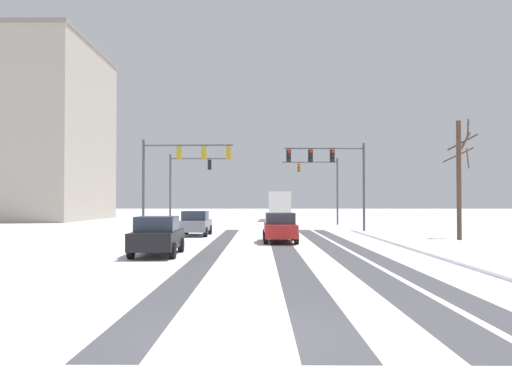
{
  "coord_description": "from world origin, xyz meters",
  "views": [
    {
      "loc": [
        0.23,
        -8.06,
        2.22
      ],
      "look_at": [
        0.0,
        20.37,
        2.8
      ],
      "focal_mm": 34.0,
      "sensor_mm": 36.0,
      "label": 1
    }
  ],
  "objects_px": {
    "car_red_second": "(280,227)",
    "bare_tree_sidewalk_mid": "(460,175)",
    "car_grey_lead": "(196,223)",
    "traffic_signal_near_left": "(179,164)",
    "bus_oncoming": "(280,204)",
    "traffic_signal_far_right": "(322,180)",
    "car_black_third": "(157,236)",
    "traffic_signal_near_right": "(332,167)",
    "traffic_signal_far_left": "(185,178)"
  },
  "relations": [
    {
      "from": "traffic_signal_near_left",
      "to": "traffic_signal_near_right",
      "type": "bearing_deg",
      "value": 10.44
    },
    {
      "from": "traffic_signal_far_left",
      "to": "traffic_signal_near_right",
      "type": "xyz_separation_m",
      "value": [
        11.91,
        -8.13,
        0.42
      ]
    },
    {
      "from": "traffic_signal_far_right",
      "to": "bus_oncoming",
      "type": "distance_m",
      "value": 12.4
    },
    {
      "from": "traffic_signal_near_left",
      "to": "car_black_third",
      "type": "bearing_deg",
      "value": -84.42
    },
    {
      "from": "traffic_signal_far_right",
      "to": "car_grey_lead",
      "type": "relative_size",
      "value": 1.58
    },
    {
      "from": "traffic_signal_near_right",
      "to": "traffic_signal_near_left",
      "type": "height_order",
      "value": "same"
    },
    {
      "from": "traffic_signal_far_right",
      "to": "car_black_third",
      "type": "height_order",
      "value": "traffic_signal_far_right"
    },
    {
      "from": "bus_oncoming",
      "to": "bare_tree_sidewalk_mid",
      "type": "distance_m",
      "value": 32.01
    },
    {
      "from": "traffic_signal_far_left",
      "to": "traffic_signal_near_left",
      "type": "xyz_separation_m",
      "value": [
        1.14,
        -10.12,
        0.43
      ]
    },
    {
      "from": "traffic_signal_far_right",
      "to": "bus_oncoming",
      "type": "bearing_deg",
      "value": 107.55
    },
    {
      "from": "bare_tree_sidewalk_mid",
      "to": "traffic_signal_far_left",
      "type": "bearing_deg",
      "value": 140.61
    },
    {
      "from": "traffic_signal_near_right",
      "to": "car_red_second",
      "type": "distance_m",
      "value": 10.25
    },
    {
      "from": "traffic_signal_near_right",
      "to": "car_black_third",
      "type": "bearing_deg",
      "value": -122.27
    },
    {
      "from": "traffic_signal_near_left",
      "to": "car_red_second",
      "type": "xyz_separation_m",
      "value": [
        6.62,
        -6.5,
        -3.98
      ]
    },
    {
      "from": "traffic_signal_near_right",
      "to": "traffic_signal_near_left",
      "type": "relative_size",
      "value": 1.0
    },
    {
      "from": "traffic_signal_near_left",
      "to": "car_black_third",
      "type": "relative_size",
      "value": 1.56
    },
    {
      "from": "car_black_third",
      "to": "traffic_signal_far_right",
      "type": "bearing_deg",
      "value": 69.16
    },
    {
      "from": "car_grey_lead",
      "to": "bare_tree_sidewalk_mid",
      "type": "bearing_deg",
      "value": -12.87
    },
    {
      "from": "car_grey_lead",
      "to": "bus_oncoming",
      "type": "distance_m",
      "value": 27.82
    },
    {
      "from": "car_red_second",
      "to": "bus_oncoming",
      "type": "height_order",
      "value": "bus_oncoming"
    },
    {
      "from": "traffic_signal_far_right",
      "to": "traffic_signal_near_left",
      "type": "distance_m",
      "value": 18.28
    },
    {
      "from": "car_red_second",
      "to": "bus_oncoming",
      "type": "bearing_deg",
      "value": 87.64
    },
    {
      "from": "traffic_signal_near_left",
      "to": "bare_tree_sidewalk_mid",
      "type": "xyz_separation_m",
      "value": [
        17.14,
        -4.89,
        -1.04
      ]
    },
    {
      "from": "car_grey_lead",
      "to": "bus_oncoming",
      "type": "height_order",
      "value": "bus_oncoming"
    },
    {
      "from": "traffic_signal_near_right",
      "to": "car_red_second",
      "type": "xyz_separation_m",
      "value": [
        -4.15,
        -8.49,
        -3.97
      ]
    },
    {
      "from": "car_red_second",
      "to": "bare_tree_sidewalk_mid",
      "type": "relative_size",
      "value": 0.59
    },
    {
      "from": "bus_oncoming",
      "to": "car_grey_lead",
      "type": "bearing_deg",
      "value": -103.86
    },
    {
      "from": "traffic_signal_near_left",
      "to": "bare_tree_sidewalk_mid",
      "type": "bearing_deg",
      "value": -15.94
    },
    {
      "from": "traffic_signal_near_left",
      "to": "car_grey_lead",
      "type": "relative_size",
      "value": 1.58
    },
    {
      "from": "traffic_signal_near_right",
      "to": "car_red_second",
      "type": "height_order",
      "value": "traffic_signal_near_right"
    },
    {
      "from": "car_grey_lead",
      "to": "traffic_signal_near_left",
      "type": "bearing_deg",
      "value": 135.37
    },
    {
      "from": "traffic_signal_far_right",
      "to": "car_red_second",
      "type": "distance_m",
      "value": 21.51
    },
    {
      "from": "traffic_signal_near_right",
      "to": "car_grey_lead",
      "type": "height_order",
      "value": "traffic_signal_near_right"
    },
    {
      "from": "traffic_signal_near_left",
      "to": "car_red_second",
      "type": "distance_m",
      "value": 10.1
    },
    {
      "from": "car_grey_lead",
      "to": "car_black_third",
      "type": "height_order",
      "value": "same"
    },
    {
      "from": "traffic_signal_far_left",
      "to": "car_grey_lead",
      "type": "relative_size",
      "value": 1.58
    },
    {
      "from": "car_grey_lead",
      "to": "bus_oncoming",
      "type": "xyz_separation_m",
      "value": [
        6.66,
        26.99,
        1.18
      ]
    },
    {
      "from": "traffic_signal_near_right",
      "to": "traffic_signal_near_left",
      "type": "xyz_separation_m",
      "value": [
        -10.76,
        -1.98,
        0.01
      ]
    },
    {
      "from": "car_red_second",
      "to": "bare_tree_sidewalk_mid",
      "type": "xyz_separation_m",
      "value": [
        10.52,
        1.61,
        2.94
      ]
    },
    {
      "from": "traffic_signal_near_right",
      "to": "bus_oncoming",
      "type": "bearing_deg",
      "value": 96.77
    },
    {
      "from": "traffic_signal_near_right",
      "to": "car_black_third",
      "type": "xyz_separation_m",
      "value": [
        -9.49,
        -15.03,
        -3.97
      ]
    },
    {
      "from": "bus_oncoming",
      "to": "car_red_second",
      "type": "bearing_deg",
      "value": -92.36
    },
    {
      "from": "traffic_signal_far_left",
      "to": "car_red_second",
      "type": "bearing_deg",
      "value": -64.97
    },
    {
      "from": "bus_oncoming",
      "to": "traffic_signal_far_right",
      "type": "bearing_deg",
      "value": -72.45
    },
    {
      "from": "traffic_signal_near_right",
      "to": "bare_tree_sidewalk_mid",
      "type": "height_order",
      "value": "bare_tree_sidewalk_mid"
    },
    {
      "from": "traffic_signal_far_right",
      "to": "traffic_signal_far_left",
      "type": "xyz_separation_m",
      "value": [
        -12.76,
        -4.0,
        -0.02
      ]
    },
    {
      "from": "traffic_signal_far_left",
      "to": "bus_oncoming",
      "type": "height_order",
      "value": "traffic_signal_far_left"
    },
    {
      "from": "car_black_third",
      "to": "bus_oncoming",
      "type": "relative_size",
      "value": 0.37
    },
    {
      "from": "traffic_signal_near_left",
      "to": "car_red_second",
      "type": "relative_size",
      "value": 1.58
    },
    {
      "from": "traffic_signal_near_right",
      "to": "car_grey_lead",
      "type": "bearing_deg",
      "value": -161.04
    }
  ]
}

